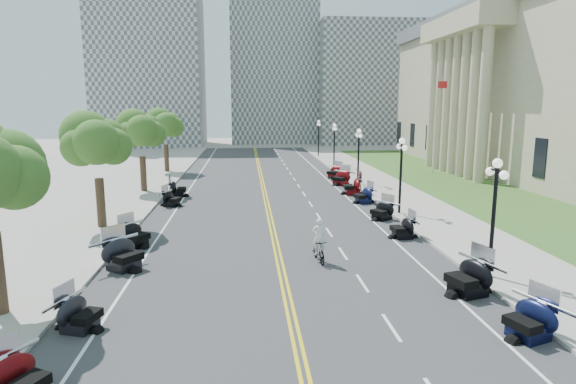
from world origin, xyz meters
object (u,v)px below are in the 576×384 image
object	(u,v)px
civic_building	(568,88)
cyclist_rider	(319,221)
flagpole	(435,126)
bicycle	(319,251)
motorcycle_n_3	(469,275)

from	to	relation	value
civic_building	cyclist_rider	xyz separation A→B (m)	(-30.18, -27.16, -6.93)
flagpole	bicycle	bearing A→B (deg)	-120.79
flagpole	civic_building	bearing A→B (deg)	0.00
flagpole	bicycle	size ratio (longest dim) A/B	5.46
flagpole	cyclist_rider	world-z (taller)	flagpole
civic_building	motorcycle_n_3	distance (m)	41.06
cyclist_rider	civic_building	bearing A→B (deg)	-138.02
bicycle	civic_building	bearing A→B (deg)	35.47
cyclist_rider	bicycle	bearing A→B (deg)	-0.00
civic_building	motorcycle_n_3	bearing A→B (deg)	-128.47
motorcycle_n_3	cyclist_rider	distance (m)	6.85
cyclist_rider	flagpole	bearing A→B (deg)	-120.79
flagpole	motorcycle_n_3	size ratio (longest dim) A/B	4.55
flagpole	cyclist_rider	size ratio (longest dim) A/B	5.73
motorcycle_n_3	cyclist_rider	world-z (taller)	cyclist_rider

